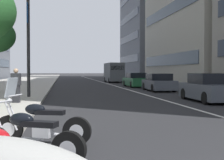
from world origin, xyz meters
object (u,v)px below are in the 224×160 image
object	(u,v)px
pedestrian_on_plaza	(16,86)
car_far_down_avenue	(159,83)
car_lead_in_lane	(136,80)
car_following_behind	(210,88)
street_lamp_with_banners	(33,2)
motorcycle_second_in_row	(41,124)
delivery_van_ahead	(114,72)
motorcycle_by_sign_pole	(29,140)

from	to	relation	value
pedestrian_on_plaza	car_far_down_avenue	bearing A→B (deg)	-32.66
car_lead_in_lane	pedestrian_on_plaza	world-z (taller)	pedestrian_on_plaza
car_following_behind	street_lamp_with_banners	distance (m)	10.83
car_following_behind	car_far_down_avenue	bearing A→B (deg)	1.64
motorcycle_second_in_row	pedestrian_on_plaza	bearing A→B (deg)	-59.79
street_lamp_with_banners	delivery_van_ahead	bearing A→B (deg)	-19.24
motorcycle_by_sign_pole	pedestrian_on_plaza	world-z (taller)	pedestrian_on_plaza
delivery_van_ahead	pedestrian_on_plaza	size ratio (longest dim) A/B	3.70
car_following_behind	car_lead_in_lane	xyz separation A→B (m)	(15.02, 0.42, -0.02)
car_far_down_avenue	motorcycle_second_in_row	bearing A→B (deg)	156.31
delivery_van_ahead	car_far_down_avenue	bearing A→B (deg)	-178.88
pedestrian_on_plaza	car_following_behind	bearing A→B (deg)	-72.84
car_far_down_avenue	street_lamp_with_banners	world-z (taller)	street_lamp_with_banners
motorcycle_second_in_row	car_far_down_avenue	distance (m)	18.91
car_far_down_avenue	car_lead_in_lane	world-z (taller)	car_lead_in_lane
car_lead_in_lane	motorcycle_second_in_row	bearing A→B (deg)	160.77
street_lamp_with_banners	car_following_behind	bearing A→B (deg)	-106.29
car_lead_in_lane	delivery_van_ahead	size ratio (longest dim) A/B	0.79
motorcycle_by_sign_pole	car_far_down_avenue	world-z (taller)	car_far_down_avenue
car_far_down_avenue	car_lead_in_lane	size ratio (longest dim) A/B	0.94
motorcycle_by_sign_pole	car_following_behind	distance (m)	12.86
car_far_down_avenue	street_lamp_with_banners	xyz separation A→B (m)	(-5.95, 9.25, 4.84)
delivery_van_ahead	car_following_behind	bearing A→B (deg)	-179.23
car_far_down_avenue	street_lamp_with_banners	bearing A→B (deg)	124.45
car_lead_in_lane	street_lamp_with_banners	xyz separation A→B (m)	(-12.30, 8.89, 4.84)
car_far_down_avenue	delivery_van_ahead	bearing A→B (deg)	3.23
motorcycle_by_sign_pole	car_far_down_avenue	bearing A→B (deg)	-88.70
motorcycle_second_in_row	street_lamp_with_banners	size ratio (longest dim) A/B	0.23
car_far_down_avenue	delivery_van_ahead	distance (m)	19.13
motorcycle_by_sign_pole	pedestrian_on_plaza	distance (m)	9.44
car_far_down_avenue	car_following_behind	bearing A→B (deg)	-177.89
car_following_behind	car_far_down_avenue	distance (m)	8.67
motorcycle_by_sign_pole	motorcycle_second_in_row	bearing A→B (deg)	-68.72
motorcycle_by_sign_pole	car_lead_in_lane	bearing A→B (deg)	-82.30
motorcycle_by_sign_pole	pedestrian_on_plaza	xyz separation A→B (m)	(9.30, 1.54, 0.53)
motorcycle_second_in_row	car_far_down_avenue	xyz separation A→B (m)	(17.08, -8.11, 0.22)
car_far_down_avenue	car_lead_in_lane	distance (m)	6.36
car_following_behind	street_lamp_with_banners	bearing A→B (deg)	74.95
motorcycle_by_sign_pole	street_lamp_with_banners	size ratio (longest dim) A/B	0.21
motorcycle_by_sign_pole	delivery_van_ahead	bearing A→B (deg)	-76.36
motorcycle_by_sign_pole	car_far_down_avenue	size ratio (longest dim) A/B	0.44
car_lead_in_lane	street_lamp_with_banners	size ratio (longest dim) A/B	0.51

